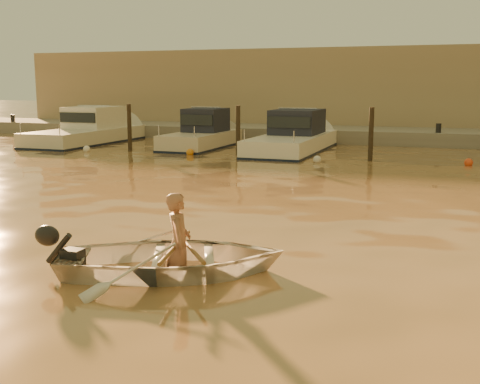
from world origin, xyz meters
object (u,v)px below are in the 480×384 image
at_px(person, 179,243).
at_px(moored_boat_1, 201,134).
at_px(dinghy, 172,258).
at_px(waterfront_building, 408,92).
at_px(moored_boat_0, 86,130).
at_px(moored_boat_2, 293,137).

bearing_deg(person, moored_boat_1, -1.59).
height_order(dinghy, waterfront_building, waterfront_building).
xyz_separation_m(moored_boat_0, moored_boat_2, (10.39, 0.00, 0.00)).
relative_size(moored_boat_2, waterfront_building, 0.18).
bearing_deg(waterfront_building, moored_boat_1, -126.32).
distance_m(dinghy, moored_boat_1, 18.49).
bearing_deg(waterfront_building, moored_boat_0, -142.22).
height_order(dinghy, moored_boat_1, moored_boat_1).
relative_size(person, moored_boat_2, 0.19).
distance_m(person, waterfront_building, 28.15).
xyz_separation_m(person, waterfront_building, (1.00, 28.07, 1.93)).
bearing_deg(moored_boat_2, waterfront_building, 70.94).
bearing_deg(moored_boat_2, dinghy, -80.99).
height_order(moored_boat_0, moored_boat_2, same).
bearing_deg(dinghy, moored_boat_0, 13.30).
height_order(moored_boat_2, waterfront_building, waterfront_building).
xyz_separation_m(dinghy, waterfront_building, (1.09, 28.11, 2.17)).
bearing_deg(moored_boat_1, person, -67.44).
bearing_deg(waterfront_building, dinghy, -92.22).
relative_size(moored_boat_1, waterfront_building, 0.13).
xyz_separation_m(person, moored_boat_2, (-2.80, 17.07, 0.15)).
distance_m(person, moored_boat_1, 18.48).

